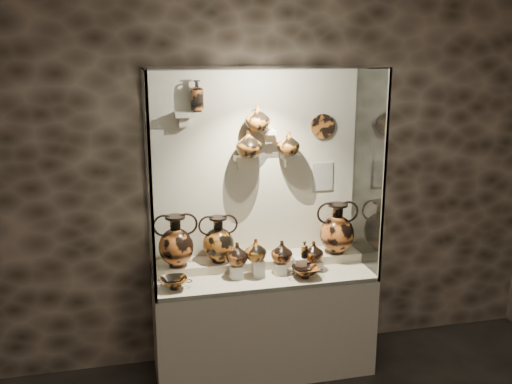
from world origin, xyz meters
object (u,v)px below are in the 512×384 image
jug_a (237,254)px  ovoid_vase_c (288,143)px  lekythos_tall (197,94)px  amphora_left (176,241)px  ovoid_vase_a (249,143)px  amphora_mid (218,239)px  jug_b (256,250)px  jug_e (313,251)px  kylix_left (174,282)px  kylix_right (305,271)px  jug_c (282,252)px  ovoid_vase_b (257,118)px  lekythos_small (304,249)px  amphora_right (337,228)px

jug_a → ovoid_vase_c: bearing=24.0°
lekythos_tall → amphora_left: bearing=-129.5°
ovoid_vase_a → amphora_mid: bearing=-156.6°
lekythos_tall → amphora_mid: bearing=-14.5°
jug_b → jug_e: (0.47, 0.02, -0.06)m
kylix_left → amphora_left: bearing=64.5°
jug_b → kylix_right: size_ratio=0.65×
amphora_mid → jug_c: size_ratio=2.12×
amphora_mid → jug_c: amphora_mid is taller
jug_b → ovoid_vase_b: bearing=60.2°
kylix_right → ovoid_vase_c: ovoid_vase_c is taller
amphora_mid → ovoid_vase_a: size_ratio=1.76×
ovoid_vase_b → amphora_mid: bearing=178.0°
kylix_left → kylix_right: size_ratio=0.97×
jug_e → kylix_left: jug_e is taller
jug_c → lekythos_small: (0.18, -0.03, 0.02)m
jug_c → ovoid_vase_c: (0.11, 0.24, 0.80)m
lekythos_small → kylix_left: lekythos_small is taller
amphora_left → kylix_left: size_ratio=1.59×
jug_b → jug_c: 0.21m
jug_c → lekythos_tall: bearing=174.3°
amphora_right → lekythos_small: (-0.33, -0.18, -0.09)m
jug_c → amphora_mid: bearing=178.1°
jug_a → ovoid_vase_b: 1.05m
ovoid_vase_c → kylix_left: bearing=-174.6°
jug_a → ovoid_vase_c: ovoid_vase_c is taller
jug_e → ovoid_vase_b: bearing=166.9°
amphora_mid → jug_b: (0.25, -0.20, -0.04)m
kylix_right → ovoid_vase_c: bearing=88.3°
jug_b → jug_c: jug_b is taller
amphora_left → ovoid_vase_b: (0.66, 0.07, 0.91)m
jug_a → lekythos_tall: (-0.24, 0.27, 1.18)m
jug_a → lekythos_tall: bearing=128.5°
kylix_left → lekythos_tall: 1.40m
amphora_mid → kylix_left: amphora_mid is taller
jug_c → jug_e: size_ratio=1.10×
jug_c → ovoid_vase_a: (-0.21, 0.22, 0.82)m
amphora_right → kylix_right: amphora_right is taller
amphora_mid → amphora_right: amphora_right is taller
jug_b → jug_a: bearing=158.8°
jug_a → ovoid_vase_a: (0.14, 0.22, 0.80)m
ovoid_vase_b → jug_c: bearing=-70.0°
amphora_mid → ovoid_vase_b: (0.33, 0.05, 0.93)m
kylix_left → lekythos_tall: lekythos_tall is taller
amphora_right → kylix_left: bearing=-147.3°
amphora_mid → lekythos_tall: 1.13m
amphora_mid → jug_e: (0.72, -0.18, -0.10)m
amphora_right → ovoid_vase_c: (-0.40, 0.08, 0.70)m
amphora_mid → jug_c: (0.46, -0.18, -0.08)m
kylix_right → lekythos_tall: size_ratio=0.98×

